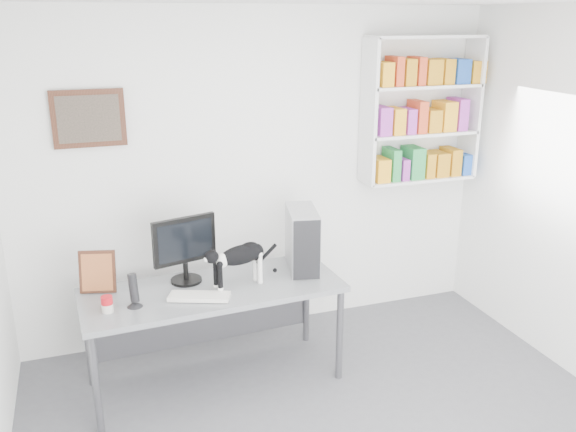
{
  "coord_description": "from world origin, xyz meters",
  "views": [
    {
      "loc": [
        -1.39,
        -2.69,
        2.61
      ],
      "look_at": [
        0.08,
        1.53,
        1.14
      ],
      "focal_mm": 38.0,
      "sensor_mm": 36.0,
      "label": 1
    }
  ],
  "objects_px": {
    "desk": "(215,335)",
    "monitor": "(185,249)",
    "speaker": "(134,290)",
    "soup_can": "(107,304)",
    "pc_tower": "(302,239)",
    "cat": "(240,266)",
    "bookshelf": "(421,110)",
    "keyboard": "(199,296)",
    "leaning_print": "(97,271)"
  },
  "relations": [
    {
      "from": "pc_tower",
      "to": "speaker",
      "type": "xyz_separation_m",
      "value": [
        -1.28,
        -0.25,
        -0.11
      ]
    },
    {
      "from": "bookshelf",
      "to": "keyboard",
      "type": "xyz_separation_m",
      "value": [
        -2.11,
        -0.76,
        -1.07
      ]
    },
    {
      "from": "bookshelf",
      "to": "desk",
      "type": "height_order",
      "value": "bookshelf"
    },
    {
      "from": "monitor",
      "to": "cat",
      "type": "height_order",
      "value": "monitor"
    },
    {
      "from": "monitor",
      "to": "cat",
      "type": "relative_size",
      "value": 0.95
    },
    {
      "from": "bookshelf",
      "to": "pc_tower",
      "type": "xyz_separation_m",
      "value": [
        -1.26,
        -0.49,
        -0.85
      ]
    },
    {
      "from": "desk",
      "to": "leaning_print",
      "type": "height_order",
      "value": "leaning_print"
    },
    {
      "from": "keyboard",
      "to": "soup_can",
      "type": "bearing_deg",
      "value": -158.4
    },
    {
      "from": "keyboard",
      "to": "desk",
      "type": "bearing_deg",
      "value": 70.25
    },
    {
      "from": "leaning_print",
      "to": "cat",
      "type": "relative_size",
      "value": 0.58
    },
    {
      "from": "keyboard",
      "to": "soup_can",
      "type": "relative_size",
      "value": 3.75
    },
    {
      "from": "leaning_print",
      "to": "desk",
      "type": "bearing_deg",
      "value": 0.4
    },
    {
      "from": "leaning_print",
      "to": "monitor",
      "type": "bearing_deg",
      "value": 11.94
    },
    {
      "from": "desk",
      "to": "soup_can",
      "type": "bearing_deg",
      "value": -171.67
    },
    {
      "from": "monitor",
      "to": "leaning_print",
      "type": "xyz_separation_m",
      "value": [
        -0.61,
        0.03,
        -0.1
      ]
    },
    {
      "from": "speaker",
      "to": "leaning_print",
      "type": "bearing_deg",
      "value": 106.06
    },
    {
      "from": "monitor",
      "to": "leaning_print",
      "type": "height_order",
      "value": "monitor"
    },
    {
      "from": "monitor",
      "to": "soup_can",
      "type": "height_order",
      "value": "monitor"
    },
    {
      "from": "monitor",
      "to": "pc_tower",
      "type": "height_order",
      "value": "monitor"
    },
    {
      "from": "desk",
      "to": "monitor",
      "type": "bearing_deg",
      "value": 130.71
    },
    {
      "from": "speaker",
      "to": "soup_can",
      "type": "xyz_separation_m",
      "value": [
        -0.18,
        -0.02,
        -0.07
      ]
    },
    {
      "from": "speaker",
      "to": "pc_tower",
      "type": "bearing_deg",
      "value": -5.97
    },
    {
      "from": "monitor",
      "to": "leaning_print",
      "type": "distance_m",
      "value": 0.62
    },
    {
      "from": "keyboard",
      "to": "leaning_print",
      "type": "relative_size",
      "value": 1.34
    },
    {
      "from": "speaker",
      "to": "desk",
      "type": "bearing_deg",
      "value": -4.49
    },
    {
      "from": "bookshelf",
      "to": "desk",
      "type": "distance_m",
      "value": 2.55
    },
    {
      "from": "speaker",
      "to": "soup_can",
      "type": "relative_size",
      "value": 2.19
    },
    {
      "from": "pc_tower",
      "to": "monitor",
      "type": "bearing_deg",
      "value": -170.23
    },
    {
      "from": "leaning_print",
      "to": "speaker",
      "type": "bearing_deg",
      "value": -41.8
    },
    {
      "from": "soup_can",
      "to": "cat",
      "type": "height_order",
      "value": "cat"
    },
    {
      "from": "monitor",
      "to": "speaker",
      "type": "relative_size",
      "value": 2.08
    },
    {
      "from": "pc_tower",
      "to": "cat",
      "type": "distance_m",
      "value": 0.57
    },
    {
      "from": "bookshelf",
      "to": "keyboard",
      "type": "height_order",
      "value": "bookshelf"
    },
    {
      "from": "bookshelf",
      "to": "soup_can",
      "type": "height_order",
      "value": "bookshelf"
    },
    {
      "from": "speaker",
      "to": "cat",
      "type": "bearing_deg",
      "value": -11.59
    },
    {
      "from": "soup_can",
      "to": "cat",
      "type": "distance_m",
      "value": 0.93
    },
    {
      "from": "desk",
      "to": "speaker",
      "type": "height_order",
      "value": "speaker"
    },
    {
      "from": "desk",
      "to": "monitor",
      "type": "relative_size",
      "value": 3.65
    },
    {
      "from": "bookshelf",
      "to": "keyboard",
      "type": "bearing_deg",
      "value": -160.26
    },
    {
      "from": "desk",
      "to": "speaker",
      "type": "distance_m",
      "value": 0.76
    },
    {
      "from": "desk",
      "to": "speaker",
      "type": "relative_size",
      "value": 7.58
    },
    {
      "from": "monitor",
      "to": "pc_tower",
      "type": "distance_m",
      "value": 0.89
    },
    {
      "from": "monitor",
      "to": "pc_tower",
      "type": "xyz_separation_m",
      "value": [
        0.89,
        -0.04,
        -0.02
      ]
    },
    {
      "from": "monitor",
      "to": "leaning_print",
      "type": "relative_size",
      "value": 1.62
    },
    {
      "from": "bookshelf",
      "to": "speaker",
      "type": "relative_size",
      "value": 5.11
    },
    {
      "from": "leaning_print",
      "to": "soup_can",
      "type": "height_order",
      "value": "leaning_print"
    },
    {
      "from": "bookshelf",
      "to": "monitor",
      "type": "xyz_separation_m",
      "value": [
        -2.15,
        -0.45,
        -0.83
      ]
    },
    {
      "from": "desk",
      "to": "leaning_print",
      "type": "relative_size",
      "value": 5.93
    },
    {
      "from": "soup_can",
      "to": "keyboard",
      "type": "bearing_deg",
      "value": 0.14
    },
    {
      "from": "pc_tower",
      "to": "cat",
      "type": "bearing_deg",
      "value": -149.16
    }
  ]
}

